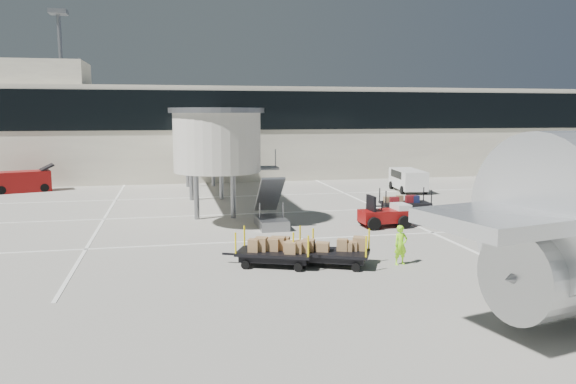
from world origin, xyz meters
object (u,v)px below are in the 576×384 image
object	(u,v)px
box_cart_near	(328,251)
ground_worker	(401,245)
suitcase_cart	(404,204)
minivan	(407,178)
box_cart_far	(277,252)
belt_loader	(23,182)
baggage_tug	(385,215)

from	to	relation	value
box_cart_near	ground_worker	distance (m)	2.79
suitcase_cart	minivan	bearing A→B (deg)	70.03
box_cart_far	belt_loader	world-z (taller)	belt_loader
box_cart_far	minivan	size ratio (longest dim) A/B	0.80
suitcase_cart	box_cart_near	world-z (taller)	suitcase_cart
suitcase_cart	box_cart_near	xyz separation A→B (m)	(-7.63, -10.37, 0.08)
suitcase_cart	box_cart_far	distance (m)	13.87
box_cart_near	minivan	size ratio (longest dim) A/B	0.78
baggage_tug	box_cart_far	size ratio (longest dim) A/B	0.73
minivan	box_cart_near	bearing A→B (deg)	-115.46
ground_worker	belt_loader	world-z (taller)	belt_loader
suitcase_cart	box_cart_far	xyz separation A→B (m)	(-9.57, -10.04, 0.07)
baggage_tug	minivan	world-z (taller)	baggage_tug
box_cart_near	suitcase_cart	bearing A→B (deg)	78.30
suitcase_cart	belt_loader	size ratio (longest dim) A/B	0.80
box_cart_near	minivan	xyz separation A→B (m)	(11.49, 18.62, 0.41)
box_cart_far	baggage_tug	bearing A→B (deg)	64.41
baggage_tug	ground_worker	distance (m)	7.27
box_cart_near	belt_loader	xyz separation A→B (m)	(-16.45, 24.21, 0.21)
baggage_tug	suitcase_cart	bearing A→B (deg)	52.36
ground_worker	minivan	bearing A→B (deg)	55.66
baggage_tug	ground_worker	world-z (taller)	baggage_tug
ground_worker	belt_loader	size ratio (longest dim) A/B	0.35
baggage_tug	box_cart_far	xyz separation A→B (m)	(-6.83, -6.15, -0.05)
box_cart_far	minivan	xyz separation A→B (m)	(13.43, 18.29, 0.42)
baggage_tug	box_cart_near	xyz separation A→B (m)	(-4.89, -6.49, -0.04)
baggage_tug	belt_loader	distance (m)	27.74
box_cart_far	ground_worker	xyz separation A→B (m)	(4.68, -0.79, 0.22)
box_cart_far	belt_loader	xyz separation A→B (m)	(-14.51, 23.88, 0.22)
box_cart_far	minivan	world-z (taller)	minivan
baggage_tug	belt_loader	xyz separation A→B (m)	(-21.34, 17.73, 0.17)
box_cart_near	belt_loader	size ratio (longest dim) A/B	0.78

